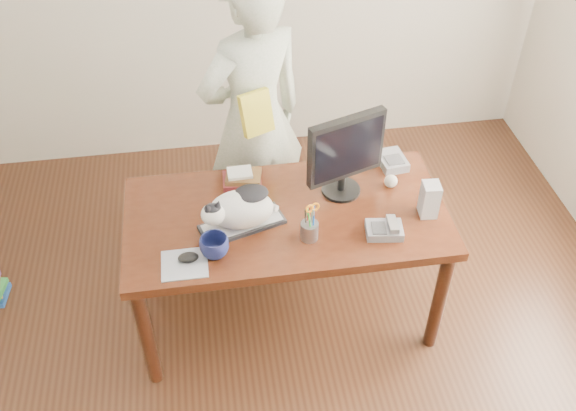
{
  "coord_description": "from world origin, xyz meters",
  "views": [
    {
      "loc": [
        -0.34,
        -1.71,
        2.91
      ],
      "look_at": [
        0.0,
        0.55,
        0.85
      ],
      "focal_mm": 40.0,
      "sensor_mm": 36.0,
      "label": 1
    }
  ],
  "objects_px": {
    "book_stack": "(242,178)",
    "mouse": "(188,257)",
    "coffee_mug": "(214,247)",
    "cat": "(239,209)",
    "baseball": "(391,181)",
    "phone": "(385,229)",
    "keyboard": "(242,224)",
    "pen_cup": "(310,229)",
    "person": "(254,121)",
    "calculator": "(392,161)",
    "desk": "(284,224)",
    "speaker": "(430,199)",
    "monitor": "(346,152)"
  },
  "relations": [
    {
      "from": "book_stack",
      "to": "baseball",
      "type": "bearing_deg",
      "value": -5.08
    },
    {
      "from": "baseball",
      "to": "cat",
      "type": "bearing_deg",
      "value": -166.93
    },
    {
      "from": "phone",
      "to": "person",
      "type": "xyz_separation_m",
      "value": [
        -0.53,
        0.84,
        0.11
      ]
    },
    {
      "from": "keyboard",
      "to": "person",
      "type": "height_order",
      "value": "person"
    },
    {
      "from": "coffee_mug",
      "to": "keyboard",
      "type": "bearing_deg",
      "value": 50.26
    },
    {
      "from": "book_stack",
      "to": "mouse",
      "type": "bearing_deg",
      "value": -114.37
    },
    {
      "from": "pen_cup",
      "to": "speaker",
      "type": "distance_m",
      "value": 0.61
    },
    {
      "from": "phone",
      "to": "cat",
      "type": "bearing_deg",
      "value": 175.38
    },
    {
      "from": "baseball",
      "to": "desk",
      "type": "bearing_deg",
      "value": -175.05
    },
    {
      "from": "keyboard",
      "to": "person",
      "type": "distance_m",
      "value": 0.71
    },
    {
      "from": "calculator",
      "to": "baseball",
      "type": "bearing_deg",
      "value": -114.18
    },
    {
      "from": "keyboard",
      "to": "book_stack",
      "type": "distance_m",
      "value": 0.33
    },
    {
      "from": "mouse",
      "to": "speaker",
      "type": "distance_m",
      "value": 1.19
    },
    {
      "from": "cat",
      "to": "desk",
      "type": "bearing_deg",
      "value": 13.64
    },
    {
      "from": "phone",
      "to": "baseball",
      "type": "bearing_deg",
      "value": 77.91
    },
    {
      "from": "cat",
      "to": "baseball",
      "type": "bearing_deg",
      "value": -3.38
    },
    {
      "from": "monitor",
      "to": "desk",
      "type": "bearing_deg",
      "value": 167.37
    },
    {
      "from": "cat",
      "to": "baseball",
      "type": "xyz_separation_m",
      "value": [
        0.8,
        0.19,
        -0.08
      ]
    },
    {
      "from": "pen_cup",
      "to": "calculator",
      "type": "distance_m",
      "value": 0.73
    },
    {
      "from": "cat",
      "to": "person",
      "type": "bearing_deg",
      "value": 61.32
    },
    {
      "from": "desk",
      "to": "baseball",
      "type": "relative_size",
      "value": 23.22
    },
    {
      "from": "phone",
      "to": "person",
      "type": "distance_m",
      "value": 1.0
    },
    {
      "from": "pen_cup",
      "to": "person",
      "type": "distance_m",
      "value": 0.83
    },
    {
      "from": "keyboard",
      "to": "book_stack",
      "type": "bearing_deg",
      "value": 67.68
    },
    {
      "from": "keyboard",
      "to": "cat",
      "type": "relative_size",
      "value": 1.11
    },
    {
      "from": "phone",
      "to": "book_stack",
      "type": "relative_size",
      "value": 0.89
    },
    {
      "from": "cat",
      "to": "baseball",
      "type": "distance_m",
      "value": 0.83
    },
    {
      "from": "desk",
      "to": "cat",
      "type": "bearing_deg",
      "value": -149.92
    },
    {
      "from": "coffee_mug",
      "to": "speaker",
      "type": "bearing_deg",
      "value": 6.66
    },
    {
      "from": "coffee_mug",
      "to": "calculator",
      "type": "bearing_deg",
      "value": 28.14
    },
    {
      "from": "cat",
      "to": "speaker",
      "type": "bearing_deg",
      "value": -19.14
    },
    {
      "from": "mouse",
      "to": "book_stack",
      "type": "bearing_deg",
      "value": 59.97
    },
    {
      "from": "monitor",
      "to": "person",
      "type": "xyz_separation_m",
      "value": [
        -0.4,
        0.52,
        -0.13
      ]
    },
    {
      "from": "desk",
      "to": "phone",
      "type": "xyz_separation_m",
      "value": [
        0.45,
        -0.29,
        0.17
      ]
    },
    {
      "from": "keyboard",
      "to": "calculator",
      "type": "xyz_separation_m",
      "value": [
        0.85,
        0.36,
        0.01
      ]
    },
    {
      "from": "pen_cup",
      "to": "baseball",
      "type": "xyz_separation_m",
      "value": [
        0.48,
        0.31,
        -0.02
      ]
    },
    {
      "from": "desk",
      "to": "calculator",
      "type": "distance_m",
      "value": 0.68
    },
    {
      "from": "phone",
      "to": "speaker",
      "type": "relative_size",
      "value": 1.02
    },
    {
      "from": "phone",
      "to": "calculator",
      "type": "bearing_deg",
      "value": 78.65
    },
    {
      "from": "phone",
      "to": "pen_cup",
      "type": "bearing_deg",
      "value": -176.23
    },
    {
      "from": "book_stack",
      "to": "calculator",
      "type": "xyz_separation_m",
      "value": [
        0.81,
        0.03,
        -0.01
      ]
    },
    {
      "from": "coffee_mug",
      "to": "book_stack",
      "type": "height_order",
      "value": "coffee_mug"
    },
    {
      "from": "pen_cup",
      "to": "phone",
      "type": "height_order",
      "value": "pen_cup"
    },
    {
      "from": "cat",
      "to": "person",
      "type": "xyz_separation_m",
      "value": [
        0.15,
        0.69,
        0.01
      ]
    },
    {
      "from": "cat",
      "to": "mouse",
      "type": "height_order",
      "value": "cat"
    },
    {
      "from": "baseball",
      "to": "person",
      "type": "distance_m",
      "value": 0.83
    },
    {
      "from": "speaker",
      "to": "calculator",
      "type": "xyz_separation_m",
      "value": [
        -0.07,
        0.41,
        -0.07
      ]
    },
    {
      "from": "mouse",
      "to": "book_stack",
      "type": "height_order",
      "value": "book_stack"
    },
    {
      "from": "desk",
      "to": "baseball",
      "type": "bearing_deg",
      "value": 4.95
    },
    {
      "from": "monitor",
      "to": "book_stack",
      "type": "bearing_deg",
      "value": 143.44
    }
  ]
}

